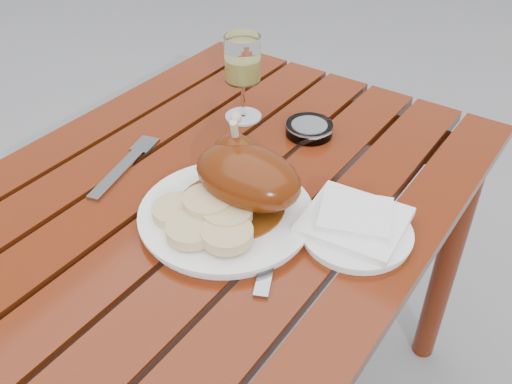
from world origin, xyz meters
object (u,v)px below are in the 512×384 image
table (204,337)px  side_plate (356,233)px  ashtray (309,129)px  dinner_plate (226,215)px  wine_glass (243,79)px

table → side_plate: (0.28, 0.09, 0.38)m
side_plate → ashtray: size_ratio=1.88×
dinner_plate → side_plate: 0.22m
table → side_plate: bearing=17.4°
dinner_plate → side_plate: size_ratio=1.61×
wine_glass → ashtray: 0.18m
wine_glass → ashtray: bearing=8.3°
wine_glass → side_plate: bearing=-28.9°
dinner_plate → ashtray: (-0.03, 0.32, 0.00)m
table → ashtray: 0.51m
dinner_plate → ashtray: ashtray is taller
side_plate → ashtray: bearing=134.4°
dinner_plate → wine_glass: 0.36m
wine_glass → side_plate: size_ratio=1.00×
dinner_plate → wine_glass: bearing=121.0°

